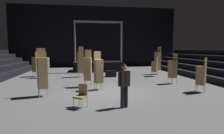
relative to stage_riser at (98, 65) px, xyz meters
The scene contains 16 objects.
ground_plane 10.02m from the stage_riser, 90.00° to the right, with size 22.00×30.00×0.10m, color slate.
arena_end_wall 6.05m from the stage_riser, 90.00° to the left, with size 22.00×0.30×8.00m, color black.
stage_riser is the anchor object (origin of this frame).
man_with_tie 12.83m from the stage_riser, 88.95° to the right, with size 0.56×0.36×1.77m.
chair_stack_front_left 11.85m from the stage_riser, 65.38° to the right, with size 0.62×0.62×1.88m.
chair_stack_front_right 6.67m from the stage_riser, 46.57° to the right, with size 0.61×0.61×1.71m.
chair_stack_mid_left 9.48m from the stage_riser, 93.42° to the right, with size 0.54×0.54×2.22m.
chair_stack_mid_right 11.08m from the stage_riser, 107.93° to the right, with size 0.57×0.57×2.39m.
chair_stack_mid_centre 8.55m from the stage_riser, 97.84° to the right, with size 0.51×0.51×2.31m.
chair_stack_rear_left 6.30m from the stage_riser, 136.60° to the right, with size 0.58×0.58×2.14m.
chair_stack_rear_right 9.42m from the stage_riser, 61.17° to the right, with size 0.53×0.53×2.05m.
chair_stack_rear_centre 6.61m from the stage_riser, 146.96° to the right, with size 0.60×0.60×2.14m.
chair_stack_aisle_left 4.69m from the stage_riser, 112.05° to the right, with size 0.55×0.55×2.56m.
chair_stack_aisle_right 6.49m from the stage_riser, 34.33° to the right, with size 0.58×0.58×2.56m.
equipment_road_case 4.63m from the stage_riser, 80.04° to the right, with size 0.90×0.60×0.53m, color black.
loose_chair_near_man 12.63m from the stage_riser, 96.64° to the right, with size 0.61×0.61×0.95m.
Camera 1 is at (-1.24, -9.82, 2.34)m, focal length 29.25 mm.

